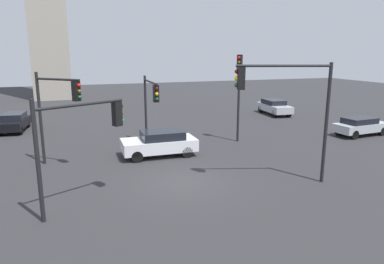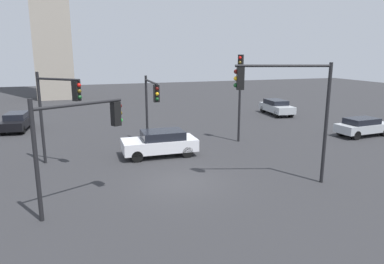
% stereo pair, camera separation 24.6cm
% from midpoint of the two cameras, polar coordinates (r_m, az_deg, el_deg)
% --- Properties ---
extents(ground_plane, '(109.16, 109.16, 0.00)m').
position_cam_midpoint_polar(ground_plane, '(16.94, -2.02, -8.12)').
color(ground_plane, '#2D2D30').
extents(traffic_light_0, '(4.19, 1.49, 5.60)m').
position_cam_midpoint_polar(traffic_light_0, '(16.51, 14.55, 5.59)').
color(traffic_light_0, black).
rests_on(traffic_light_0, ground_plane).
extents(traffic_light_1, '(3.37, 1.81, 4.50)m').
position_cam_midpoint_polar(traffic_light_1, '(14.12, -17.74, 0.34)').
color(traffic_light_1, black).
rests_on(traffic_light_1, ground_plane).
extents(traffic_light_2, '(0.46, 0.48, 5.88)m').
position_cam_midpoint_polar(traffic_light_2, '(24.01, 7.31, 7.93)').
color(traffic_light_2, black).
rests_on(traffic_light_2, ground_plane).
extents(traffic_light_3, '(0.33, 3.78, 4.51)m').
position_cam_midpoint_polar(traffic_light_3, '(22.34, -7.01, 5.45)').
color(traffic_light_3, black).
rests_on(traffic_light_3, ground_plane).
extents(traffic_light_4, '(2.23, 2.08, 5.03)m').
position_cam_midpoint_polar(traffic_light_4, '(19.69, -21.20, 4.52)').
color(traffic_light_4, black).
rests_on(traffic_light_4, ground_plane).
extents(car_0, '(4.37, 2.06, 1.50)m').
position_cam_midpoint_polar(car_0, '(21.03, -5.55, -1.73)').
color(car_0, silver).
rests_on(car_0, ground_plane).
extents(car_1, '(4.27, 2.00, 1.34)m').
position_cam_midpoint_polar(car_1, '(28.82, 25.34, 0.91)').
color(car_1, '#ADB2B7').
rests_on(car_1, ground_plane).
extents(car_3, '(2.13, 4.49, 1.45)m').
position_cam_midpoint_polar(car_3, '(35.84, 12.93, 4.02)').
color(car_3, '#ADB2B7').
rests_on(car_3, ground_plane).
extents(car_4, '(2.08, 4.10, 1.40)m').
position_cam_midpoint_polar(car_4, '(30.84, -26.98, 1.47)').
color(car_4, black).
rests_on(car_4, ground_plane).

